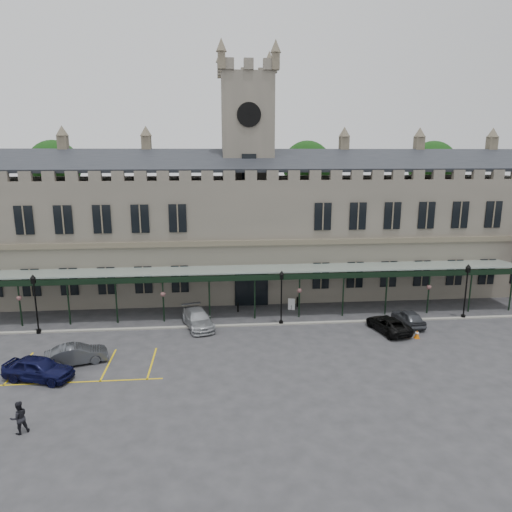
{
  "coord_description": "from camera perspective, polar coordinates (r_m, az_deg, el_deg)",
  "views": [
    {
      "loc": [
        -3.36,
        -31.23,
        14.37
      ],
      "look_at": [
        0.0,
        6.0,
        6.0
      ],
      "focal_mm": 32.0,
      "sensor_mm": 36.0,
      "label": 1
    }
  ],
  "objects": [
    {
      "name": "clock_tower",
      "position": [
        47.36,
        -1.11,
        11.1
      ],
      "size": [
        5.6,
        5.6,
        24.8
      ],
      "color": "#5F594F",
      "rests_on": "ground"
    },
    {
      "name": "kerb",
      "position": [
        39.56,
        0.07,
        -8.58
      ],
      "size": [
        60.0,
        0.4,
        0.12
      ],
      "primitive_type": "cube",
      "color": "gray",
      "rests_on": "ground"
    },
    {
      "name": "car_left_a",
      "position": [
        33.59,
        -25.57,
        -12.57
      ],
      "size": [
        4.89,
        3.06,
        1.55
      ],
      "primitive_type": "imported",
      "rotation": [
        0.0,
        0.0,
        1.28
      ],
      "color": "black",
      "rests_on": "ground"
    },
    {
      "name": "car_left_b",
      "position": [
        34.95,
        -21.53,
        -11.36
      ],
      "size": [
        4.42,
        2.63,
        1.37
      ],
      "primitive_type": "imported",
      "rotation": [
        0.0,
        0.0,
        1.87
      ],
      "color": "#383B40",
      "rests_on": "ground"
    },
    {
      "name": "bollard_right",
      "position": [
        44.24,
        5.19,
        -5.73
      ],
      "size": [
        0.17,
        0.17,
        0.97
      ],
      "primitive_type": "cylinder",
      "color": "black",
      "rests_on": "ground"
    },
    {
      "name": "tree_behind_mid",
      "position": [
        57.38,
        6.38,
        10.99
      ],
      "size": [
        6.0,
        6.0,
        16.0
      ],
      "color": "#332314",
      "rests_on": "ground"
    },
    {
      "name": "car_taxi",
      "position": [
        39.33,
        -7.29,
        -7.79
      ],
      "size": [
        3.32,
        5.34,
        1.44
      ],
      "primitive_type": "imported",
      "rotation": [
        0.0,
        0.0,
        0.28
      ],
      "color": "#9FA2A7",
      "rests_on": "ground"
    },
    {
      "name": "canopy",
      "position": [
        40.64,
        -0.19,
        -4.5
      ],
      "size": [
        50.0,
        4.1,
        4.3
      ],
      "color": "#8C9E93",
      "rests_on": "ground"
    },
    {
      "name": "tree_behind_left",
      "position": [
        59.26,
        -23.88,
        10.06
      ],
      "size": [
        6.0,
        6.0,
        16.0
      ],
      "color": "#332314",
      "rests_on": "ground"
    },
    {
      "name": "lamp_post_right",
      "position": [
        44.34,
        24.8,
        -3.48
      ],
      "size": [
        0.47,
        0.47,
        5.01
      ],
      "color": "black",
      "rests_on": "ground"
    },
    {
      "name": "station_building",
      "position": [
        47.91,
        -1.07,
        3.13
      ],
      "size": [
        60.0,
        10.36,
        17.3
      ],
      "color": "#5F594F",
      "rests_on": "ground"
    },
    {
      "name": "person_b",
      "position": [
        28.19,
        -27.5,
        -17.48
      ],
      "size": [
        1.1,
        1.06,
        1.8
      ],
      "primitive_type": "imported",
      "rotation": [
        0.0,
        0.0,
        3.75
      ],
      "color": "black",
      "rests_on": "ground"
    },
    {
      "name": "lamp_post_mid",
      "position": [
        38.91,
        3.2,
        -4.63
      ],
      "size": [
        0.45,
        0.45,
        4.8
      ],
      "color": "black",
      "rests_on": "ground"
    },
    {
      "name": "ground",
      "position": [
        34.54,
        0.91,
        -11.97
      ],
      "size": [
        140.0,
        140.0,
        0.0
      ],
      "primitive_type": "plane",
      "color": "#2E2E31"
    },
    {
      "name": "car_van",
      "position": [
        39.63,
        16.18,
        -8.2
      ],
      "size": [
        3.03,
        4.82,
        1.24
      ],
      "primitive_type": "imported",
      "rotation": [
        0.0,
        0.0,
        3.37
      ],
      "color": "black",
      "rests_on": "ground"
    },
    {
      "name": "car_right_a",
      "position": [
        41.59,
        18.49,
        -7.28
      ],
      "size": [
        1.87,
        4.07,
        1.35
      ],
      "primitive_type": "imported",
      "rotation": [
        0.0,
        0.0,
        3.21
      ],
      "color": "#383B40",
      "rests_on": "ground"
    },
    {
      "name": "sign_board",
      "position": [
        43.32,
        4.46,
        -6.04
      ],
      "size": [
        0.63,
        0.24,
        1.11
      ],
      "rotation": [
        0.0,
        0.0,
        -0.32
      ],
      "color": "black",
      "rests_on": "ground"
    },
    {
      "name": "tree_behind_right",
      "position": [
        62.55,
        21.14,
        10.37
      ],
      "size": [
        6.0,
        6.0,
        16.0
      ],
      "color": "#332314",
      "rests_on": "ground"
    },
    {
      "name": "bollard_left",
      "position": [
        42.68,
        -2.27,
        -6.42
      ],
      "size": [
        0.16,
        0.16,
        0.9
      ],
      "primitive_type": "cylinder",
      "color": "black",
      "rests_on": "ground"
    },
    {
      "name": "parking_markings",
      "position": [
        34.69,
        -23.11,
        -12.93
      ],
      "size": [
        16.0,
        6.0,
        0.01
      ],
      "primitive_type": null,
      "color": "gold",
      "rests_on": "ground"
    },
    {
      "name": "lamp_post_left",
      "position": [
        41.03,
        -25.88,
        -4.83
      ],
      "size": [
        0.47,
        0.47,
        5.0
      ],
      "color": "black",
      "rests_on": "ground"
    },
    {
      "name": "traffic_cone",
      "position": [
        39.06,
        19.48,
        -9.2
      ],
      "size": [
        0.43,
        0.43,
        0.68
      ],
      "rotation": [
        0.0,
        0.0,
        -0.3
      ],
      "color": "#DB6006",
      "rests_on": "ground"
    }
  ]
}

